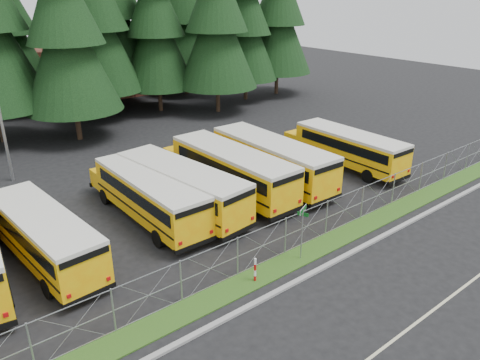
% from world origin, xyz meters
% --- Properties ---
extents(ground, '(120.00, 120.00, 0.00)m').
position_xyz_m(ground, '(0.00, 0.00, 0.00)').
color(ground, black).
rests_on(ground, ground).
extents(curb, '(50.00, 0.25, 0.12)m').
position_xyz_m(curb, '(0.00, -3.10, 0.06)').
color(curb, gray).
rests_on(curb, ground).
extents(grass_verge, '(50.00, 1.40, 0.06)m').
position_xyz_m(grass_verge, '(0.00, -1.70, 0.03)').
color(grass_verge, '#204614').
rests_on(grass_verge, ground).
extents(road_lane_line, '(50.00, 0.12, 0.01)m').
position_xyz_m(road_lane_line, '(0.00, -8.00, 0.01)').
color(road_lane_line, beige).
rests_on(road_lane_line, ground).
extents(chainlink_fence, '(44.00, 0.10, 2.00)m').
position_xyz_m(chainlink_fence, '(0.00, -1.00, 1.00)').
color(chainlink_fence, '#979A9F').
rests_on(chainlink_fence, ground).
extents(brick_building, '(22.00, 10.00, 6.00)m').
position_xyz_m(brick_building, '(6.00, 40.00, 3.00)').
color(brick_building, brown).
rests_on(brick_building, ground).
extents(bus_1, '(3.15, 10.31, 2.66)m').
position_xyz_m(bus_1, '(-10.43, 5.79, 1.33)').
color(bus_1, '#FF9D08').
rests_on(bus_1, ground).
extents(bus_3, '(2.54, 10.55, 2.76)m').
position_xyz_m(bus_3, '(-4.41, 6.54, 1.38)').
color(bus_3, '#FF9D08').
rests_on(bus_3, ground).
extents(bus_4, '(3.82, 11.14, 2.86)m').
position_xyz_m(bus_4, '(-2.53, 6.35, 1.43)').
color(bus_4, '#FF9D08').
rests_on(bus_4, ground).
extents(bus_5, '(2.81, 11.34, 2.96)m').
position_xyz_m(bus_5, '(1.32, 6.50, 1.48)').
color(bus_5, '#FF9D08').
rests_on(bus_5, ground).
extents(bus_6, '(2.94, 11.49, 3.00)m').
position_xyz_m(bus_6, '(4.46, 6.27, 1.50)').
color(bus_6, '#FF9D08').
rests_on(bus_6, ground).
extents(bus_east, '(2.59, 10.19, 2.66)m').
position_xyz_m(bus_east, '(10.74, 4.89, 1.33)').
color(bus_east, '#FF9D08').
rests_on(bus_east, ground).
extents(street_sign, '(0.77, 0.51, 2.81)m').
position_xyz_m(street_sign, '(-0.76, -1.85, 2.03)').
color(street_sign, '#979A9F').
rests_on(street_sign, ground).
extents(striped_bollard, '(0.11, 0.11, 1.20)m').
position_xyz_m(striped_bollard, '(-3.69, -1.86, 0.60)').
color(striped_bollard, '#B20C0C').
rests_on(striped_bollard, ground).
extents(conifer_4, '(7.93, 7.93, 17.54)m').
position_xyz_m(conifer_4, '(-1.78, 23.46, 8.77)').
color(conifer_4, black).
rests_on(conifer_4, ground).
extents(conifer_5, '(8.35, 8.35, 18.46)m').
position_xyz_m(conifer_5, '(2.84, 28.86, 9.23)').
color(conifer_5, black).
rests_on(conifer_5, ground).
extents(conifer_6, '(7.58, 7.58, 16.76)m').
position_xyz_m(conifer_6, '(8.65, 27.68, 8.38)').
color(conifer_6, black).
rests_on(conifer_6, ground).
extents(conifer_7, '(8.04, 8.04, 17.79)m').
position_xyz_m(conifer_7, '(13.10, 23.54, 8.89)').
color(conifer_7, black).
rests_on(conifer_7, ground).
extents(conifer_8, '(7.21, 7.21, 15.95)m').
position_xyz_m(conifer_8, '(18.97, 26.11, 7.97)').
color(conifer_8, black).
rests_on(conifer_8, ground).
extents(conifer_9, '(7.99, 7.99, 17.67)m').
position_xyz_m(conifer_9, '(23.78, 26.08, 8.83)').
color(conifer_9, black).
rests_on(conifer_9, ground).
extents(conifer_11, '(7.87, 7.87, 17.40)m').
position_xyz_m(conifer_11, '(-3.22, 35.83, 8.70)').
color(conifer_11, black).
rests_on(conifer_11, ground).
extents(conifer_12, '(9.12, 9.12, 20.17)m').
position_xyz_m(conifer_12, '(5.95, 32.24, 10.08)').
color(conifer_12, black).
rests_on(conifer_12, ground).
extents(conifer_13, '(8.22, 8.22, 18.18)m').
position_xyz_m(conifer_13, '(15.38, 33.11, 9.09)').
color(conifer_13, black).
rests_on(conifer_13, ground).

